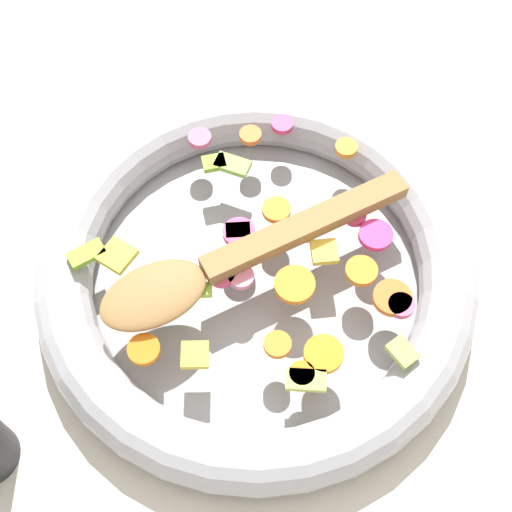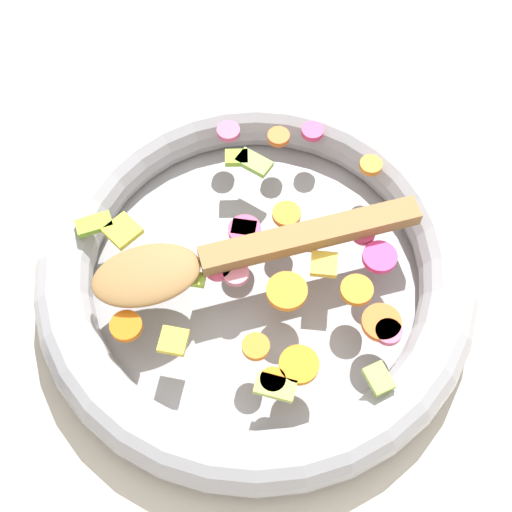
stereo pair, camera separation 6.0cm
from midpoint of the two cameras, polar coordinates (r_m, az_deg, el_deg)
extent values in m
plane|color=beige|center=(0.65, 2.66, -2.38)|extent=(4.00, 4.00, 0.00)
cylinder|color=gray|center=(0.64, 2.68, -2.14)|extent=(0.34, 0.34, 0.01)
torus|color=#9E9EA5|center=(0.62, 2.75, -1.36)|extent=(0.39, 0.39, 0.05)
cylinder|color=orange|center=(0.58, 5.42, -3.09)|extent=(0.04, 0.04, 0.01)
cylinder|color=orange|center=(0.56, 3.05, -7.54)|extent=(0.03, 0.03, 0.01)
cylinder|color=orange|center=(0.62, 5.23, 3.09)|extent=(0.03, 0.03, 0.01)
cylinder|color=orange|center=(0.67, 4.42, 9.28)|extent=(0.03, 0.03, 0.01)
cylinder|color=orange|center=(0.59, 12.92, -5.49)|extent=(0.05, 0.05, 0.01)
cylinder|color=orange|center=(0.59, 10.94, -2.96)|extent=(0.03, 0.03, 0.01)
cylinder|color=orange|center=(0.56, 6.55, -8.94)|extent=(0.04, 0.04, 0.01)
cylinder|color=orange|center=(0.57, -7.42, -5.86)|extent=(0.03, 0.03, 0.01)
cylinder|color=orange|center=(0.56, 4.49, -10.18)|extent=(0.02, 0.02, 0.01)
cylinder|color=orange|center=(0.66, 11.77, 6.90)|extent=(0.02, 0.02, 0.01)
cube|color=#92C94F|center=(0.65, 2.50, 7.25)|extent=(0.03, 0.04, 0.01)
cube|color=#82B532|center=(0.62, -10.17, 2.28)|extent=(0.03, 0.02, 0.01)
cube|color=#A8D044|center=(0.59, -2.52, -1.95)|extent=(0.03, 0.02, 0.01)
cube|color=#87BE31|center=(0.65, 1.07, 7.65)|extent=(0.03, 0.02, 0.01)
cube|color=#A0C651|center=(0.57, 12.84, -9.84)|extent=(0.02, 0.02, 0.01)
cube|color=#A3C140|center=(0.61, 1.76, 1.93)|extent=(0.03, 0.02, 0.01)
cube|color=#AFC651|center=(0.55, 4.71, -10.72)|extent=(0.03, 0.03, 0.01)
cylinder|color=#D34F7F|center=(0.67, 0.37, 9.74)|extent=(0.02, 0.02, 0.01)
cylinder|color=pink|center=(0.59, 1.30, -1.69)|extent=(0.03, 0.03, 0.01)
cylinder|color=#D55274|center=(0.58, 13.48, -6.21)|extent=(0.03, 0.03, 0.01)
cylinder|color=#D33969|center=(0.62, 11.34, 1.50)|extent=(0.03, 0.03, 0.01)
cylinder|color=#D43967|center=(0.61, 2.20, 1.94)|extent=(0.04, 0.04, 0.01)
cylinder|color=#DE7B86|center=(0.61, 7.16, 0.91)|extent=(0.03, 0.03, 0.01)
cylinder|color=#DA486E|center=(0.59, -0.23, -1.15)|extent=(0.03, 0.03, 0.01)
cylinder|color=#DC3466|center=(0.68, 7.12, 9.66)|extent=(0.03, 0.03, 0.01)
cylinder|color=#DD2D72|center=(0.61, 12.65, -0.35)|extent=(0.04, 0.04, 0.01)
cube|color=gold|center=(0.57, -3.61, -7.09)|extent=(0.03, 0.03, 0.01)
cube|color=yellow|center=(0.60, 8.33, -0.92)|extent=(0.03, 0.03, 0.01)
cube|color=yellow|center=(0.62, -7.92, 1.75)|extent=(0.03, 0.03, 0.01)
cube|color=olive|center=(0.60, 7.25, 1.40)|extent=(0.19, 0.04, 0.01)
ellipsoid|color=olive|center=(0.58, -5.87, -1.79)|extent=(0.10, 0.07, 0.01)
camera|label=1|loc=(0.03, -87.13, 5.20)|focal=50.00mm
camera|label=2|loc=(0.03, 92.87, -5.20)|focal=50.00mm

